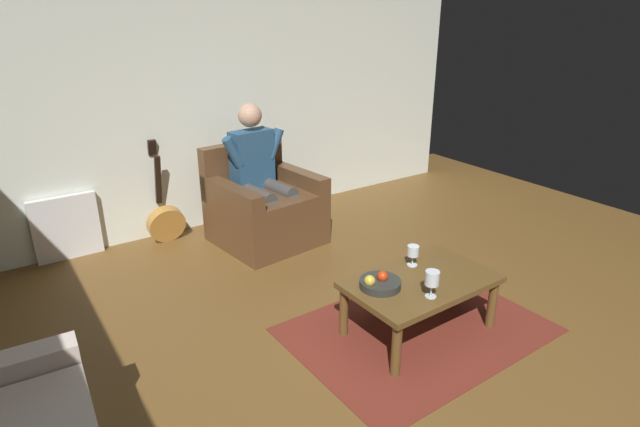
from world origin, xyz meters
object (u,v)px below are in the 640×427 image
at_px(person_seated, 260,170).
at_px(guitar, 166,220).
at_px(coffee_table, 421,287).
at_px(armchair, 264,209).
at_px(wine_glass_near, 432,280).
at_px(wine_glass_far, 413,252).
at_px(fruit_bowl, 379,283).

distance_m(person_seated, guitar, 1.00).
bearing_deg(coffee_table, armchair, -85.71).
height_order(armchair, coffee_table, armchair).
xyz_separation_m(guitar, wine_glass_near, (-0.79, 2.57, 0.30)).
distance_m(wine_glass_far, fruit_bowl, 0.40).
relative_size(wine_glass_near, fruit_bowl, 0.66).
relative_size(armchair, wine_glass_near, 5.37).
distance_m(coffee_table, fruit_bowl, 0.32).
bearing_deg(armchair, wine_glass_far, 91.13).
bearing_deg(person_seated, guitar, -38.03).
xyz_separation_m(guitar, fruit_bowl, (-0.61, 2.31, 0.21)).
bearing_deg(armchair, wine_glass_near, 84.37).
distance_m(armchair, wine_glass_far, 1.73).
xyz_separation_m(armchair, wine_glass_far, (-0.23, 1.70, 0.18)).
height_order(person_seated, wine_glass_near, person_seated).
bearing_deg(person_seated, armchair, 90.00).
distance_m(armchair, person_seated, 0.36).
bearing_deg(wine_glass_near, guitar, -72.80).
bearing_deg(wine_glass_near, fruit_bowl, -54.69).
distance_m(guitar, wine_glass_near, 2.71).
distance_m(coffee_table, guitar, 2.55).
distance_m(person_seated, wine_glass_far, 1.76).
bearing_deg(guitar, armchair, 146.91).
relative_size(guitar, wine_glass_near, 5.41).
height_order(person_seated, guitar, person_seated).
bearing_deg(coffee_table, wine_glass_far, -116.38).
bearing_deg(wine_glass_far, guitar, -65.74).
distance_m(wine_glass_near, wine_glass_far, 0.42).
distance_m(person_seated, fruit_bowl, 1.86).
relative_size(armchair, guitar, 0.99).
relative_size(armchair, wine_glass_far, 6.38).
relative_size(person_seated, wine_glass_near, 7.22).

